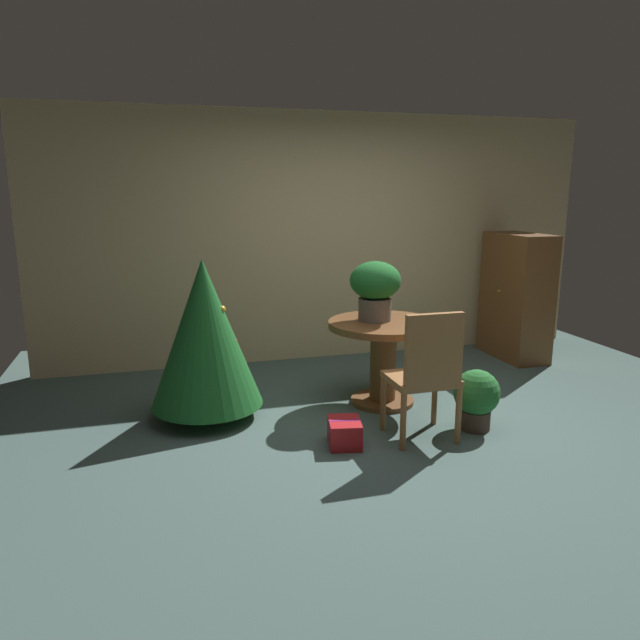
{
  "coord_description": "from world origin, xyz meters",
  "views": [
    {
      "loc": [
        -1.78,
        -3.86,
        1.81
      ],
      "look_at": [
        -0.59,
        0.32,
        0.84
      ],
      "focal_mm": 32.94,
      "sensor_mm": 36.0,
      "label": 1
    }
  ],
  "objects": [
    {
      "name": "back_wall_panel",
      "position": [
        0.0,
        2.2,
        1.3
      ],
      "size": [
        6.0,
        0.1,
        2.6
      ],
      "primitive_type": "cube",
      "color": "beige",
      "rests_on": "ground_plane"
    },
    {
      "name": "potted_plant",
      "position": [
        0.54,
        -0.1,
        0.26
      ],
      "size": [
        0.35,
        0.35,
        0.47
      ],
      "color": "#4C382D",
      "rests_on": "ground_plane"
    },
    {
      "name": "gift_box_red",
      "position": [
        -0.52,
        -0.1,
        0.09
      ],
      "size": [
        0.28,
        0.32,
        0.19
      ],
      "color": "red",
      "rests_on": "ground_plane"
    },
    {
      "name": "round_dining_table",
      "position": [
        0.06,
        0.62,
        0.5
      ],
      "size": [
        0.94,
        0.94,
        0.73
      ],
      "color": "brown",
      "rests_on": "ground_plane"
    },
    {
      "name": "flower_vase",
      "position": [
        -0.0,
        0.69,
        1.02
      ],
      "size": [
        0.43,
        0.43,
        0.5
      ],
      "color": "#665B51",
      "rests_on": "round_dining_table"
    },
    {
      "name": "wooden_chair_near",
      "position": [
        0.06,
        -0.2,
        0.54
      ],
      "size": [
        0.48,
        0.42,
        0.98
      ],
      "color": "#9E6B3D",
      "rests_on": "ground_plane"
    },
    {
      "name": "wooden_cabinet",
      "position": [
        1.99,
        1.58,
        0.68
      ],
      "size": [
        0.43,
        0.84,
        1.35
      ],
      "color": "brown",
      "rests_on": "ground_plane"
    },
    {
      "name": "holiday_tree",
      "position": [
        -1.42,
        0.71,
        0.7
      ],
      "size": [
        0.89,
        0.89,
        1.29
      ],
      "color": "brown",
      "rests_on": "ground_plane"
    },
    {
      "name": "ground_plane",
      "position": [
        0.0,
        0.0,
        0.0
      ],
      "size": [
        6.6,
        6.6,
        0.0
      ],
      "primitive_type": "plane",
      "color": "#4C6660"
    }
  ]
}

